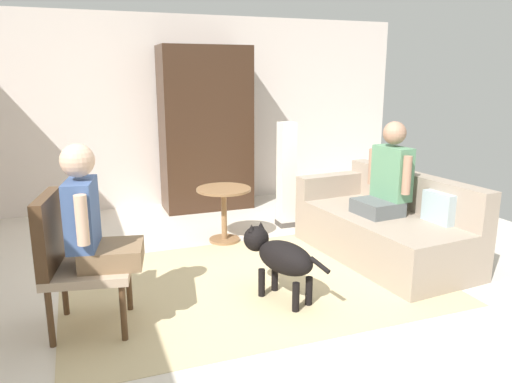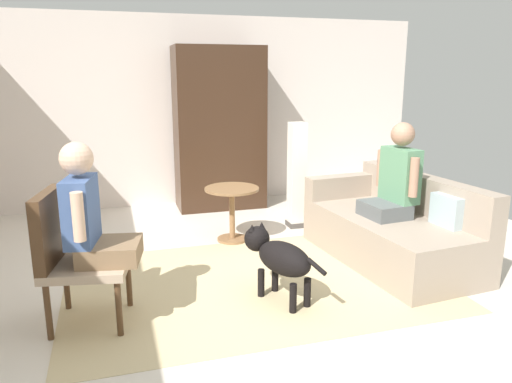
# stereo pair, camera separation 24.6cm
# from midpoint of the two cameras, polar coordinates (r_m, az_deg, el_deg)

# --- Properties ---
(ground_plane) EXTENTS (7.04, 7.04, 0.00)m
(ground_plane) POSITION_cam_midpoint_polar(r_m,az_deg,el_deg) (4.31, 2.52, -10.66)
(ground_plane) COLOR beige
(back_wall) EXTENTS (6.37, 0.12, 2.53)m
(back_wall) POSITION_cam_midpoint_polar(r_m,az_deg,el_deg) (6.85, -5.72, 9.29)
(back_wall) COLOR silver
(back_wall) RESTS_ON ground
(area_rug) EXTENTS (3.16, 2.11, 0.01)m
(area_rug) POSITION_cam_midpoint_polar(r_m,az_deg,el_deg) (4.32, 1.48, -10.56)
(area_rug) COLOR #C6B284
(area_rug) RESTS_ON ground
(couch) EXTENTS (1.08, 1.88, 0.81)m
(couch) POSITION_cam_midpoint_polar(r_m,az_deg,el_deg) (4.96, 17.00, -4.30)
(couch) COLOR gray
(couch) RESTS_ON ground
(armchair) EXTENTS (0.66, 0.65, 0.98)m
(armchair) POSITION_cam_midpoint_polar(r_m,az_deg,el_deg) (3.66, -19.19, -6.35)
(armchair) COLOR #4C331E
(armchair) RESTS_ON ground
(person_on_couch) EXTENTS (0.46, 0.56, 0.89)m
(person_on_couch) POSITION_cam_midpoint_polar(r_m,az_deg,el_deg) (4.79, 17.41, 1.40)
(person_on_couch) COLOR #555A5A
(person_on_armchair) EXTENTS (0.54, 0.53, 0.86)m
(person_on_armchair) POSITION_cam_midpoint_polar(r_m,az_deg,el_deg) (3.55, -16.94, -2.69)
(person_on_armchair) COLOR #7E6145
(round_end_table) EXTENTS (0.58, 0.58, 0.59)m
(round_end_table) POSITION_cam_midpoint_polar(r_m,az_deg,el_deg) (5.23, -1.48, -1.59)
(round_end_table) COLOR olive
(round_end_table) RESTS_ON ground
(dog) EXTENTS (0.46, 0.81, 0.58)m
(dog) POSITION_cam_midpoint_polar(r_m,az_deg,el_deg) (3.91, 4.44, -7.53)
(dog) COLOR black
(dog) RESTS_ON ground
(column_lamp) EXTENTS (0.20, 0.20, 1.23)m
(column_lamp) POSITION_cam_midpoint_polar(r_m,az_deg,el_deg) (5.71, 6.02, 1.79)
(column_lamp) COLOR #4C4742
(column_lamp) RESTS_ON ground
(armoire_cabinet) EXTENTS (1.16, 0.56, 2.12)m
(armoire_cabinet) POSITION_cam_midpoint_polar(r_m,az_deg,el_deg) (6.51, -3.20, 7.30)
(armoire_cabinet) COLOR #382316
(armoire_cabinet) RESTS_ON ground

